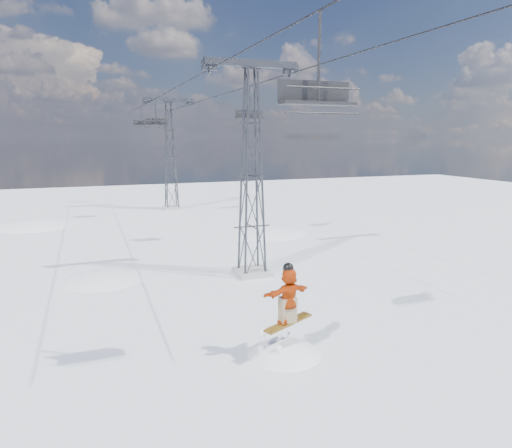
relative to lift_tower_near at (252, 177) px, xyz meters
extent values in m
plane|color=white|center=(-0.80, -8.00, -5.47)|extent=(120.00, 120.00, 0.00)
sphere|color=white|center=(-7.80, 2.00, -13.12)|extent=(16.00, 16.00, 16.00)
sphere|color=white|center=(5.20, 10.00, -14.97)|extent=(20.00, 20.00, 20.00)
sphere|color=white|center=(-12.80, 20.00, -15.87)|extent=(22.00, 22.00, 22.00)
cube|color=#999999|center=(0.00, 0.00, -5.32)|extent=(1.80, 1.80, 0.30)
cube|color=#31343A|center=(0.00, 0.00, 5.78)|extent=(5.00, 0.35, 0.35)
cube|color=#31343A|center=(-2.20, 0.00, 5.58)|extent=(0.80, 0.25, 0.50)
cube|color=#31343A|center=(2.20, 0.00, 5.58)|extent=(0.80, 0.25, 0.50)
cube|color=#999999|center=(0.00, 25.00, -5.32)|extent=(1.80, 1.80, 0.30)
cube|color=#31343A|center=(0.00, 25.00, 5.78)|extent=(5.00, 0.35, 0.35)
cube|color=#31343A|center=(-2.20, 25.00, 5.58)|extent=(0.80, 0.25, 0.50)
cube|color=#31343A|center=(2.20, 25.00, 5.58)|extent=(0.80, 0.25, 0.50)
cylinder|color=black|center=(-2.20, 11.50, 5.38)|extent=(0.06, 51.00, 0.06)
cylinder|color=black|center=(2.20, 11.50, 5.38)|extent=(0.06, 51.00, 0.06)
sphere|color=white|center=(-2.12, -9.27, -7.22)|extent=(4.40, 4.40, 4.40)
cube|color=#AD7417|center=(-2.12, -9.57, -4.18)|extent=(2.00, 1.09, 0.19)
imported|color=#C43B08|center=(-2.12, -9.57, -3.19)|extent=(1.87, 0.91, 1.94)
cube|color=#847351|center=(-2.12, -9.57, -3.71)|extent=(0.61, 0.51, 0.89)
sphere|color=black|center=(-2.12, -9.57, -2.24)|extent=(0.36, 0.36, 0.36)
cylinder|color=black|center=(-2.20, -11.49, 4.18)|extent=(0.09, 0.09, 2.40)
cube|color=black|center=(-2.20, -11.49, 2.99)|extent=(2.18, 0.49, 0.09)
cube|color=black|center=(-2.20, -11.25, 3.31)|extent=(2.18, 0.07, 0.60)
cylinder|color=black|center=(-2.20, -11.77, 2.71)|extent=(2.18, 0.07, 0.07)
cylinder|color=black|center=(-2.20, -11.82, 3.37)|extent=(2.18, 0.05, 0.05)
cylinder|color=black|center=(2.20, 6.46, 4.35)|extent=(0.08, 0.08, 2.07)
cube|color=black|center=(2.20, 6.46, 3.32)|extent=(1.88, 0.42, 0.08)
cube|color=black|center=(2.20, 6.67, 3.60)|extent=(1.88, 0.06, 0.52)
cylinder|color=black|center=(2.20, 6.22, 3.08)|extent=(1.88, 0.06, 0.06)
cylinder|color=black|center=(2.20, 6.18, 3.64)|extent=(1.88, 0.05, 0.05)
cylinder|color=black|center=(-2.20, 18.92, 4.26)|extent=(0.08, 0.08, 2.25)
cube|color=black|center=(-2.20, 18.92, 3.13)|extent=(2.05, 0.46, 0.08)
cube|color=black|center=(-2.20, 19.15, 3.44)|extent=(2.05, 0.06, 0.56)
cylinder|color=black|center=(-2.20, 18.67, 2.88)|extent=(2.05, 0.06, 0.06)
cylinder|color=black|center=(-2.20, 18.62, 3.49)|extent=(2.05, 0.05, 0.05)
cylinder|color=black|center=(-2.20, 29.84, 4.39)|extent=(0.07, 0.07, 1.99)
cube|color=black|center=(-2.20, 29.84, 3.39)|extent=(1.81, 0.41, 0.07)
cube|color=black|center=(-2.20, 30.03, 3.67)|extent=(1.81, 0.05, 0.50)
cylinder|color=black|center=(-2.20, 29.61, 3.17)|extent=(1.81, 0.05, 0.05)
cylinder|color=black|center=(-2.20, 29.56, 3.71)|extent=(1.81, 0.05, 0.05)
camera|label=1|loc=(-8.26, -22.98, 2.08)|focal=32.00mm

